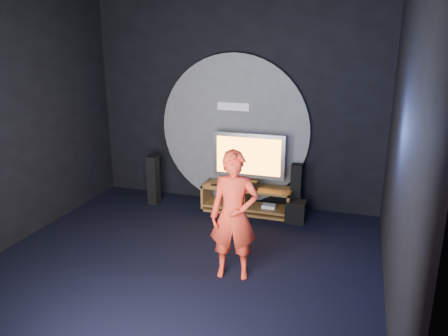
# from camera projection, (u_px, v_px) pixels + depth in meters

# --- Properties ---
(floor) EXTENTS (5.00, 5.00, 0.00)m
(floor) POSITION_uv_depth(u_px,v_px,m) (180.00, 266.00, 5.63)
(floor) COLOR black
(floor) RESTS_ON ground
(back_wall) EXTENTS (5.00, 0.04, 3.50)m
(back_wall) POSITION_uv_depth(u_px,v_px,m) (235.00, 104.00, 7.41)
(back_wall) COLOR black
(back_wall) RESTS_ON ground
(front_wall) EXTENTS (5.00, 0.04, 3.50)m
(front_wall) POSITION_uv_depth(u_px,v_px,m) (20.00, 210.00, 2.85)
(front_wall) COLOR black
(front_wall) RESTS_ON ground
(left_wall) EXTENTS (0.04, 5.00, 3.50)m
(left_wall) POSITION_uv_depth(u_px,v_px,m) (5.00, 121.00, 5.86)
(left_wall) COLOR black
(left_wall) RESTS_ON ground
(right_wall) EXTENTS (0.04, 5.00, 3.50)m
(right_wall) POSITION_uv_depth(u_px,v_px,m) (403.00, 149.00, 4.40)
(right_wall) COLOR black
(right_wall) RESTS_ON ground
(wall_disc_panel) EXTENTS (2.60, 0.11, 2.60)m
(wall_disc_panel) POSITION_uv_depth(u_px,v_px,m) (234.00, 130.00, 7.49)
(wall_disc_panel) COLOR #515156
(wall_disc_panel) RESTS_ON ground
(media_console) EXTENTS (1.50, 0.45, 0.45)m
(media_console) POSITION_uv_depth(u_px,v_px,m) (247.00, 201.00, 7.34)
(media_console) COLOR olive
(media_console) RESTS_ON ground
(tv) EXTENTS (1.21, 0.22, 0.89)m
(tv) POSITION_uv_depth(u_px,v_px,m) (249.00, 157.00, 7.19)
(tv) COLOR #A3A2A9
(tv) RESTS_ON media_console
(center_speaker) EXTENTS (0.40, 0.15, 0.15)m
(center_speaker) POSITION_uv_depth(u_px,v_px,m) (245.00, 185.00, 7.12)
(center_speaker) COLOR black
(center_speaker) RESTS_ON media_console
(remote) EXTENTS (0.18, 0.05, 0.02)m
(remote) POSITION_uv_depth(u_px,v_px,m) (216.00, 185.00, 7.31)
(remote) COLOR black
(remote) RESTS_ON media_console
(tower_speaker_left) EXTENTS (0.17, 0.19, 0.87)m
(tower_speaker_left) POSITION_uv_depth(u_px,v_px,m) (153.00, 180.00, 7.65)
(tower_speaker_left) COLOR black
(tower_speaker_left) RESTS_ON ground
(tower_speaker_right) EXTENTS (0.17, 0.19, 0.87)m
(tower_speaker_right) POSITION_uv_depth(u_px,v_px,m) (296.00, 190.00, 7.17)
(tower_speaker_right) COLOR black
(tower_speaker_right) RESTS_ON ground
(subwoofer) EXTENTS (0.31, 0.31, 0.34)m
(subwoofer) POSITION_uv_depth(u_px,v_px,m) (296.00, 212.00, 6.96)
(subwoofer) COLOR black
(subwoofer) RESTS_ON ground
(player) EXTENTS (0.64, 0.48, 1.59)m
(player) POSITION_uv_depth(u_px,v_px,m) (234.00, 216.00, 5.20)
(player) COLOR red
(player) RESTS_ON ground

